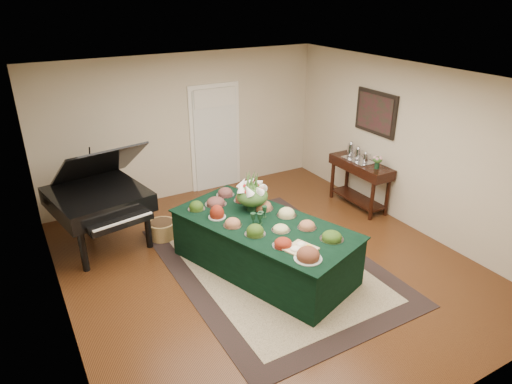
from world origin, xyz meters
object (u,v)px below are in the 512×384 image
floral_centerpiece (252,192)px  mahogany_sideboard (360,172)px  grand_piano (99,198)px  buffet_table (264,246)px

floral_centerpiece → mahogany_sideboard: 2.60m
floral_centerpiece → mahogany_sideboard: floral_centerpiece is taller
floral_centerpiece → mahogany_sideboard: (2.53, 0.49, -0.35)m
floral_centerpiece → mahogany_sideboard: bearing=10.9°
grand_piano → mahogany_sideboard: (4.43, -0.92, -0.13)m
buffet_table → mahogany_sideboard: size_ratio=2.25×
buffet_table → mahogany_sideboard: 2.77m
grand_piano → mahogany_sideboard: grand_piano is taller
buffet_table → mahogany_sideboard: mahogany_sideboard is taller
buffet_table → floral_centerpiece: bearing=81.4°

